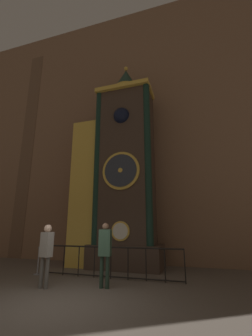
{
  "coord_description": "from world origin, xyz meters",
  "views": [
    {
      "loc": [
        3.16,
        -4.63,
        1.65
      ],
      "look_at": [
        0.17,
        4.81,
        4.25
      ],
      "focal_mm": 24.0,
      "sensor_mm": 36.0,
      "label": 1
    }
  ],
  "objects": [
    {
      "name": "stanchion_post",
      "position": [
        -2.51,
        2.73,
        0.31
      ],
      "size": [
        0.28,
        0.28,
        0.96
      ],
      "color": "gray",
      "rests_on": "ground_plane"
    },
    {
      "name": "ground_plane",
      "position": [
        0.0,
        0.0,
        0.0
      ],
      "size": [
        28.0,
        28.0,
        0.0
      ],
      "primitive_type": "plane",
      "color": "brown"
    },
    {
      "name": "cathedral_back_wall",
      "position": [
        -0.09,
        6.12,
        7.21
      ],
      "size": [
        24.0,
        0.32,
        14.45
      ],
      "color": "#846047",
      "rests_on": "ground_plane"
    },
    {
      "name": "clock_tower",
      "position": [
        -0.26,
        4.78,
        4.08
      ],
      "size": [
        4.03,
        1.82,
        9.67
      ],
      "color": "#423328",
      "rests_on": "ground_plane"
    },
    {
      "name": "visitor_near",
      "position": [
        -1.09,
        1.19,
        1.04
      ],
      "size": [
        0.39,
        0.3,
        1.71
      ],
      "rotation": [
        0.0,
        0.0,
        -0.27
      ],
      "color": "#58554F",
      "rests_on": "ground_plane"
    },
    {
      "name": "railing_fence",
      "position": [
        0.24,
        2.9,
        0.56
      ],
      "size": [
        4.86,
        0.05,
        1.0
      ],
      "color": "black",
      "rests_on": "ground_plane"
    },
    {
      "name": "visitor_far",
      "position": [
        0.52,
        1.71,
        1.05
      ],
      "size": [
        0.36,
        0.26,
        1.76
      ],
      "rotation": [
        0.0,
        0.0,
        0.11
      ],
      "color": "#213427",
      "rests_on": "ground_plane"
    }
  ]
}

